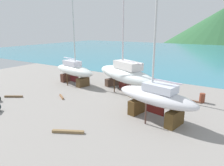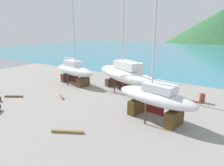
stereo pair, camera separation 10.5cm
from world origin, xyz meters
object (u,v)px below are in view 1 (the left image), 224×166
object	(u,v)px
worker	(137,72)
barrel_rust_far	(202,98)
sailboat_mid_port	(125,74)
sailboat_far_slipway	(156,98)
barrel_tipped_left	(170,97)
sailboat_large_starboard	(74,70)

from	to	relation	value
worker	barrel_rust_far	size ratio (longest dim) A/B	1.88
sailboat_mid_port	sailboat_far_slipway	bearing A→B (deg)	160.86
sailboat_mid_port	barrel_rust_far	world-z (taller)	sailboat_mid_port
sailboat_mid_port	worker	xyz separation A→B (m)	(-1.50, 6.23, -1.05)
sailboat_mid_port	sailboat_far_slipway	xyz separation A→B (m)	(5.85, -5.62, -0.11)
sailboat_far_slipway	worker	distance (m)	13.98
worker	barrel_tipped_left	bearing A→B (deg)	-137.92
sailboat_far_slipway	worker	size ratio (longest dim) A/B	7.15
sailboat_large_starboard	sailboat_far_slipway	bearing A→B (deg)	-7.38
barrel_rust_far	sailboat_far_slipway	bearing A→B (deg)	-112.85
sailboat_mid_port	barrel_rust_far	distance (m)	8.58
sailboat_far_slipway	barrel_tipped_left	world-z (taller)	sailboat_far_slipway
sailboat_mid_port	barrel_rust_far	bearing A→B (deg)	-151.79
sailboat_far_slipway	barrel_tipped_left	bearing A→B (deg)	-74.30
sailboat_mid_port	worker	bearing A→B (deg)	-51.79
sailboat_far_slipway	barrel_rust_far	distance (m)	6.80
sailboat_far_slipway	barrel_rust_far	world-z (taller)	sailboat_far_slipway
sailboat_mid_port	sailboat_large_starboard	size ratio (longest dim) A/B	1.07
barrel_tipped_left	barrel_rust_far	size ratio (longest dim) A/B	1.02
sailboat_far_slipway	barrel_tipped_left	xyz separation A→B (m)	(-0.35, 5.36, -1.57)
sailboat_mid_port	sailboat_large_starboard	xyz separation A→B (m)	(-7.07, -1.02, -0.13)
sailboat_large_starboard	worker	world-z (taller)	sailboat_large_starboard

